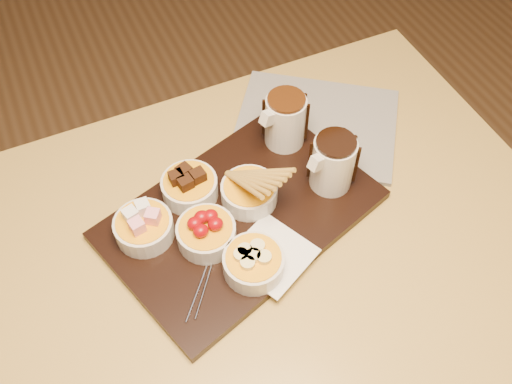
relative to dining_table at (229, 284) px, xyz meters
name	(u,v)px	position (x,y,z in m)	size (l,w,h in m)	color
dining_table	(229,284)	(0.00, 0.00, 0.00)	(1.20, 0.80, 0.75)	#B49343
serving_board	(241,215)	(0.05, 0.06, 0.11)	(0.46, 0.30, 0.02)	black
napkin	(271,255)	(0.07, -0.04, 0.12)	(0.12, 0.12, 0.00)	white
bowl_marshmallows	(144,228)	(-0.11, 0.09, 0.14)	(0.10, 0.10, 0.04)	silver
bowl_cake	(190,188)	(-0.01, 0.14, 0.14)	(0.10, 0.10, 0.04)	silver
bowl_strawberries	(206,234)	(-0.02, 0.03, 0.14)	(0.10, 0.10, 0.04)	silver
bowl_biscotti	(249,193)	(0.08, 0.08, 0.14)	(0.10, 0.10, 0.04)	silver
bowl_bananas	(254,264)	(0.03, -0.05, 0.14)	(0.10, 0.10, 0.04)	silver
pitcher_dark_chocolate	(333,164)	(0.23, 0.06, 0.17)	(0.08, 0.08, 0.10)	silver
pitcher_milk_chocolate	(285,121)	(0.20, 0.18, 0.17)	(0.08, 0.08, 0.10)	silver
fondue_skewers	(212,252)	(-0.02, 0.01, 0.12)	(0.26, 0.03, 0.01)	silver
newspaper	(316,124)	(0.28, 0.20, 0.10)	(0.31, 0.25, 0.01)	beige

